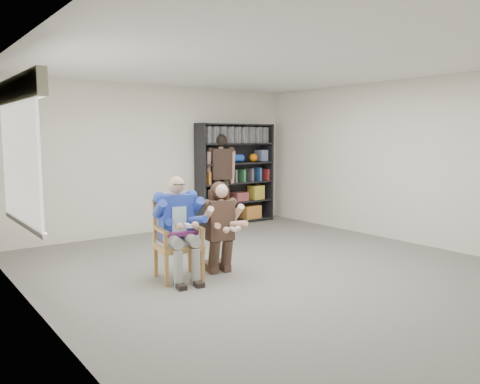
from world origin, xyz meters
TOP-DOWN VIEW (x-y plane):
  - room_shell at (0.00, 0.00)m, footprint 6.00×7.00m
  - floor at (0.00, 0.00)m, footprint 6.00×7.00m
  - window_left at (-2.95, 1.00)m, footprint 0.16×2.00m
  - armchair at (-1.25, 0.52)m, footprint 0.69×0.68m
  - seated_man at (-1.25, 0.52)m, footprint 0.71×0.89m
  - kneeling_woman at (-0.67, 0.40)m, footprint 0.65×0.90m
  - bookshelf at (1.70, 3.28)m, footprint 1.80×0.38m
  - standing_man at (1.24, 3.15)m, footprint 0.64×0.47m

SIDE VIEW (x-z plane):
  - floor at x=0.00m, z-range -0.01..0.01m
  - armchair at x=-1.25m, z-range 0.00..1.03m
  - kneeling_woman at x=-0.67m, z-range 0.00..1.23m
  - seated_man at x=-1.25m, z-range 0.00..1.34m
  - standing_man at x=1.24m, z-range 0.00..1.87m
  - bookshelf at x=1.70m, z-range 0.00..2.10m
  - room_shell at x=0.00m, z-range 0.00..2.80m
  - window_left at x=-2.95m, z-range 0.76..2.50m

